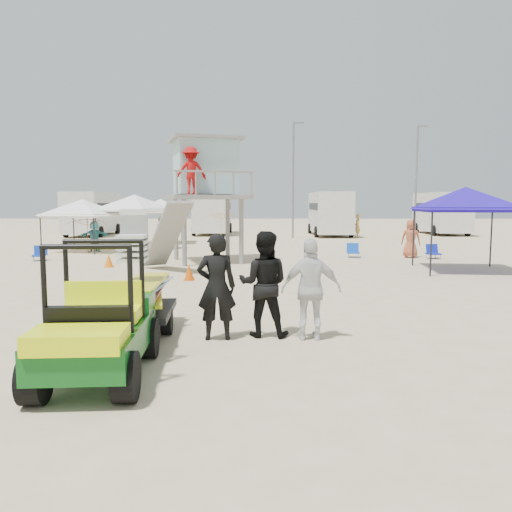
{
  "coord_description": "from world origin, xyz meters",
  "views": [
    {
      "loc": [
        0.53,
        -7.89,
        2.46
      ],
      "look_at": [
        0.5,
        3.0,
        1.3
      ],
      "focal_mm": 35.0,
      "sensor_mm": 36.0,
      "label": 1
    }
  ],
  "objects_px": {
    "utility_cart": "(95,317)",
    "man_left": "(217,287)",
    "surf_trailer": "(136,291)",
    "canopy_blue": "(466,191)",
    "lifeguard_tower": "(205,172)"
  },
  "relations": [
    {
      "from": "lifeguard_tower",
      "to": "canopy_blue",
      "type": "bearing_deg",
      "value": -17.13
    },
    {
      "from": "man_left",
      "to": "canopy_blue",
      "type": "bearing_deg",
      "value": -137.08
    },
    {
      "from": "surf_trailer",
      "to": "canopy_blue",
      "type": "height_order",
      "value": "canopy_blue"
    },
    {
      "from": "utility_cart",
      "to": "lifeguard_tower",
      "type": "height_order",
      "value": "lifeguard_tower"
    },
    {
      "from": "utility_cart",
      "to": "canopy_blue",
      "type": "relative_size",
      "value": 0.75
    },
    {
      "from": "utility_cart",
      "to": "man_left",
      "type": "height_order",
      "value": "man_left"
    },
    {
      "from": "surf_trailer",
      "to": "canopy_blue",
      "type": "relative_size",
      "value": 0.69
    },
    {
      "from": "utility_cart",
      "to": "lifeguard_tower",
      "type": "distance_m",
      "value": 14.39
    },
    {
      "from": "utility_cart",
      "to": "surf_trailer",
      "type": "height_order",
      "value": "surf_trailer"
    },
    {
      "from": "utility_cart",
      "to": "man_left",
      "type": "relative_size",
      "value": 1.34
    },
    {
      "from": "canopy_blue",
      "to": "utility_cart",
      "type": "bearing_deg",
      "value": -130.97
    },
    {
      "from": "canopy_blue",
      "to": "man_left",
      "type": "bearing_deg",
      "value": -131.84
    },
    {
      "from": "surf_trailer",
      "to": "lifeguard_tower",
      "type": "bearing_deg",
      "value": 89.68
    },
    {
      "from": "utility_cart",
      "to": "man_left",
      "type": "distance_m",
      "value": 2.54
    },
    {
      "from": "surf_trailer",
      "to": "utility_cart",
      "type": "bearing_deg",
      "value": -90.15
    }
  ]
}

